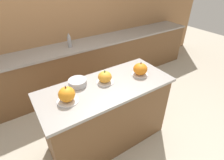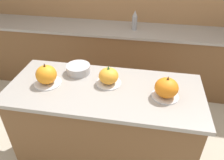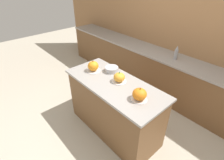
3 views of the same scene
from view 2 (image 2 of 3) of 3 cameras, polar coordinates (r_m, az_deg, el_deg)
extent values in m
plane|color=#BCB29E|center=(2.50, -1.62, -19.94)|extent=(12.00, 12.00, 0.00)
cube|color=brown|center=(2.15, -1.82, -12.78)|extent=(1.58, 0.65, 0.91)
cube|color=gray|center=(1.83, -2.09, -2.60)|extent=(1.64, 0.71, 0.03)
cube|color=brown|center=(3.32, 3.30, 5.58)|extent=(6.00, 0.56, 0.88)
cube|color=gray|center=(3.13, 3.58, 12.97)|extent=(6.00, 0.60, 0.03)
cylinder|color=silver|center=(1.96, -16.40, -0.70)|extent=(0.23, 0.23, 0.01)
ellipsoid|color=orange|center=(1.91, -16.80, 1.37)|extent=(0.17, 0.17, 0.16)
cone|color=#4C2D14|center=(1.86, -17.27, 3.77)|extent=(0.02, 0.02, 0.03)
cylinder|color=silver|center=(1.88, -0.89, -0.74)|extent=(0.22, 0.22, 0.01)
ellipsoid|color=orange|center=(1.84, -0.91, 1.09)|extent=(0.17, 0.17, 0.14)
cone|color=#38702D|center=(1.79, -0.93, 3.23)|extent=(0.03, 0.03, 0.03)
cylinder|color=silver|center=(1.78, 13.69, -4.05)|extent=(0.21, 0.21, 0.01)
ellipsoid|color=orange|center=(1.73, 14.04, -1.97)|extent=(0.18, 0.18, 0.15)
cone|color=#4C2D14|center=(1.68, 14.46, 0.48)|extent=(0.02, 0.02, 0.03)
cylinder|color=#99999E|center=(3.07, 5.90, 14.60)|extent=(0.07, 0.07, 0.18)
cone|color=#99999E|center=(3.03, 6.05, 16.95)|extent=(0.06, 0.06, 0.08)
cylinder|color=#ADADB2|center=(2.03, -8.79, 2.87)|extent=(0.22, 0.22, 0.08)
camera|label=1|loc=(1.21, -85.83, 9.27)|focal=28.00mm
camera|label=3|loc=(1.30, 106.95, 6.32)|focal=28.00mm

